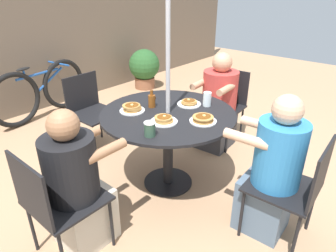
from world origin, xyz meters
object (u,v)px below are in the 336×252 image
(pancake_plate_b, at_px, (203,119))
(pancake_plate_c, at_px, (164,120))
(patio_chair_south, at_px, (225,101))
(pancake_plate_a, at_px, (189,103))
(patio_chair_east, at_px, (296,185))
(drinking_glass_a, at_px, (207,99))
(diner_north, at_px, (78,188))
(syrup_bottle, at_px, (152,101))
(diner_east, at_px, (272,173))
(pancake_plate_d, at_px, (132,108))
(patio_chair_west, at_px, (90,107))
(coffee_cup, at_px, (150,129))
(patio_chair_north, at_px, (54,200))
(patio_table, at_px, (168,125))
(bicycle, at_px, (41,91))
(diner_south, at_px, (218,106))
(potted_shrub, at_px, (144,67))

(pancake_plate_b, distance_m, pancake_plate_c, 0.32)
(patio_chair_south, relative_size, pancake_plate_a, 3.83)
(patio_chair_east, xyz_separation_m, pancake_plate_c, (-0.23, 1.03, 0.27))
(pancake_plate_b, height_order, drinking_glass_a, drinking_glass_a)
(diner_north, bearing_deg, syrup_bottle, 101.43)
(diner_north, relative_size, patio_chair_east, 1.28)
(diner_north, distance_m, diner_east, 1.40)
(pancake_plate_d, bearing_deg, pancake_plate_a, -32.21)
(pancake_plate_b, bearing_deg, pancake_plate_c, 132.30)
(patio_chair_south, xyz_separation_m, pancake_plate_c, (-1.31, -0.20, 0.27))
(diner_east, bearing_deg, patio_chair_west, 89.21)
(pancake_plate_d, relative_size, coffee_cup, 2.02)
(patio_chair_east, relative_size, coffee_cup, 7.72)
(patio_chair_north, bearing_deg, pancake_plate_d, 105.18)
(pancake_plate_a, distance_m, drinking_glass_a, 0.17)
(patio_chair_east, distance_m, pancake_plate_b, 0.84)
(patio_chair_west, distance_m, coffee_cup, 1.42)
(patio_table, distance_m, pancake_plate_c, 0.25)
(patio_chair_north, xyz_separation_m, coffee_cup, (0.72, -0.18, 0.31))
(pancake_plate_a, distance_m, syrup_bottle, 0.35)
(diner_north, height_order, pancake_plate_c, diner_north)
(pancake_plate_a, distance_m, bicycle, 2.49)
(syrup_bottle, bearing_deg, diner_south, -6.94)
(patio_table, relative_size, drinking_glass_a, 9.21)
(potted_shrub, bearing_deg, drinking_glass_a, -123.09)
(diner_east, distance_m, potted_shrub, 3.70)
(patio_chair_north, relative_size, pancake_plate_a, 3.83)
(pancake_plate_a, bearing_deg, patio_chair_north, 179.10)
(diner_north, bearing_deg, patio_chair_north, -90.00)
(patio_chair_south, xyz_separation_m, pancake_plate_a, (-0.87, -0.12, 0.27))
(pancake_plate_d, distance_m, syrup_bottle, 0.20)
(pancake_plate_d, bearing_deg, coffee_cup, -117.67)
(diner_north, relative_size, diner_south, 0.99)
(drinking_glass_a, bearing_deg, patio_chair_west, 106.30)
(patio_chair_south, height_order, pancake_plate_b, patio_chair_south)
(patio_chair_north, bearing_deg, patio_chair_east, 46.31)
(patio_chair_north, bearing_deg, potted_shrub, 125.88)
(pancake_plate_b, bearing_deg, diner_north, 161.42)
(diner_east, distance_m, pancake_plate_d, 1.27)
(pancake_plate_b, distance_m, drinking_glass_a, 0.36)
(pancake_plate_a, relative_size, potted_shrub, 0.32)
(diner_south, bearing_deg, patio_chair_north, 87.64)
(diner_south, bearing_deg, diner_north, 87.82)
(patio_chair_west, distance_m, drinking_glass_a, 1.40)
(diner_east, relative_size, diner_south, 1.03)
(diner_north, height_order, patio_chair_west, diner_north)
(diner_north, height_order, coffee_cup, diner_north)
(bicycle, bearing_deg, pancake_plate_a, -93.94)
(patio_table, relative_size, pancake_plate_b, 5.36)
(syrup_bottle, bearing_deg, potted_shrub, 46.69)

